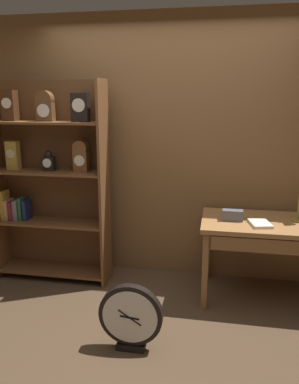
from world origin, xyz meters
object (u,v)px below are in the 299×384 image
open_repair_manual (260,224)px  bookshelf (49,178)px  workbench (270,232)px  round_clock_large (131,317)px  toolbox_small (233,215)px

open_repair_manual → bookshelf: bearing=162.2°
workbench → round_clock_large: workbench is taller
bookshelf → open_repair_manual: bearing=-5.6°
toolbox_small → open_repair_manual: (0.23, -0.09, -0.04)m
workbench → round_clock_large: 1.46m
workbench → bookshelf: bearing=177.3°
open_repair_manual → round_clock_large: open_repair_manual is taller
toolbox_small → round_clock_large: bearing=-128.0°
workbench → open_repair_manual: size_ratio=5.46×
bookshelf → open_repair_manual: size_ratio=8.98×
open_repair_manual → round_clock_large: size_ratio=0.43×
round_clock_large → workbench: bearing=41.5°
bookshelf → toolbox_small: bearing=-3.4°
open_repair_manual → toolbox_small: bearing=146.4°
workbench → open_repair_manual: bearing=-135.9°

